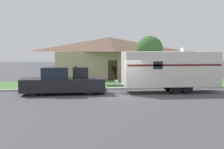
% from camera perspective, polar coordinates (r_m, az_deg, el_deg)
% --- Properties ---
extents(ground_plane, '(120.00, 120.00, 0.00)m').
position_cam_1_polar(ground_plane, '(21.73, 2.41, -4.02)').
color(ground_plane, '#47474C').
extents(curb_strip, '(80.00, 0.30, 0.14)m').
position_cam_1_polar(curb_strip, '(25.39, 1.00, -2.59)').
color(curb_strip, beige).
rests_on(curb_strip, ground_plane).
extents(lawn_strip, '(80.00, 7.00, 0.03)m').
position_cam_1_polar(lawn_strip, '(28.99, -0.03, -1.78)').
color(lawn_strip, '#477538').
rests_on(lawn_strip, ground_plane).
extents(house_across_street, '(12.96, 7.14, 4.63)m').
position_cam_1_polar(house_across_street, '(36.13, -0.55, 3.30)').
color(house_across_street, tan).
rests_on(house_across_street, ground_plane).
extents(pickup_truck, '(6.12, 2.06, 2.07)m').
position_cam_1_polar(pickup_truck, '(22.97, -9.06, -1.38)').
color(pickup_truck, black).
rests_on(pickup_truck, ground_plane).
extents(travel_trailer, '(8.39, 2.39, 3.38)m').
position_cam_1_polar(travel_trailer, '(24.03, 10.62, 1.04)').
color(travel_trailer, black).
rests_on(travel_trailer, ground_plane).
extents(mailbox, '(0.48, 0.20, 1.38)m').
position_cam_1_polar(mailbox, '(26.35, 3.91, -0.17)').
color(mailbox, brown).
rests_on(mailbox, ground_plane).
extents(tree_in_yard, '(2.50, 2.50, 4.53)m').
position_cam_1_polar(tree_in_yard, '(29.70, 6.90, 4.61)').
color(tree_in_yard, brown).
rests_on(tree_in_yard, ground_plane).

